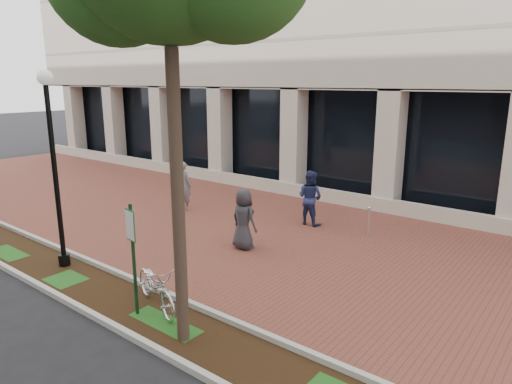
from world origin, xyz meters
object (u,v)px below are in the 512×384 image
Objects in this scene: parking_sign at (132,245)px; pedestrian_left at (183,186)px; locked_bicycle at (156,286)px; lamppost at (54,160)px; pedestrian_right at (244,219)px; bollard at (369,221)px; pedestrian_mid at (310,198)px.

parking_sign is 7.54m from pedestrian_left.
lamppost is at bearing 108.91° from locked_bicycle.
bollard is (2.24, 3.11, -0.38)m from pedestrian_right.
pedestrian_mid is at bearing 23.41° from locked_bicycle.
pedestrian_right is (-0.79, 3.70, 0.35)m from locked_bicycle.
lamppost is 4.96m from pedestrian_right.
pedestrian_mid is (-0.41, 7.11, -0.57)m from parking_sign.
pedestrian_right is (-0.68, 4.12, -0.61)m from parking_sign.
parking_sign is 1.35× the size of pedestrian_right.
bollard is (6.37, 1.46, -0.42)m from pedestrian_left.
lamppost reaches higher than pedestrian_right.
pedestrian_right is at bearing 53.41° from lamppost.
parking_sign is 2.49× the size of bollard.
pedestrian_right reaches higher than locked_bicycle.
pedestrian_left is 1.05× the size of pedestrian_right.
bollard is at bearing 87.25° from parking_sign.
locked_bicycle is at bearing -102.00° from bollard.
bollard is (1.45, 6.81, -0.03)m from locked_bicycle.
locked_bicycle is at bearing -0.04° from lamppost.
lamppost is 7.55m from pedestrian_mid.
parking_sign is at bearing 95.87° from pedestrian_mid.
lamppost is (-3.42, 0.43, 1.22)m from parking_sign.
locked_bicycle is at bearing 108.36° from pedestrian_right.
parking_sign is 1.29× the size of pedestrian_mid.
bollard is (1.56, 7.24, -0.99)m from parking_sign.
pedestrian_left is (-4.81, 5.77, -0.57)m from parking_sign.
lamppost is 2.70× the size of pedestrian_left.
pedestrian_mid is (4.40, 1.34, -0.00)m from pedestrian_left.
lamppost is at bearing 59.74° from pedestrian_right.
pedestrian_mid is 1.05× the size of pedestrian_right.
locked_bicycle is 6.72m from pedestrian_mid.
locked_bicycle is (3.53, -0.00, -2.18)m from lamppost.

